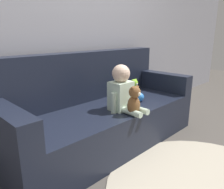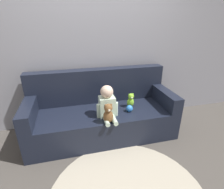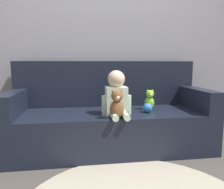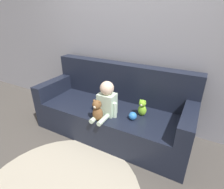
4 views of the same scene
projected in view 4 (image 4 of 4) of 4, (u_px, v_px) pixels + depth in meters
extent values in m
plane|color=#4C4742|center=(111.00, 132.00, 2.59)|extent=(12.00, 12.00, 0.00)
cube|color=#93939E|center=(128.00, 36.00, 2.43)|extent=(8.00, 0.05, 2.60)
cube|color=black|center=(111.00, 120.00, 2.50)|extent=(2.13, 0.83, 0.42)
cube|color=black|center=(122.00, 81.00, 2.55)|extent=(2.13, 0.18, 0.54)
cube|color=black|center=(57.00, 86.00, 2.78)|extent=(0.16, 0.83, 0.23)
cube|color=black|center=(189.00, 119.00, 1.93)|extent=(0.16, 0.83, 0.23)
cube|color=silver|center=(107.00, 104.00, 2.19)|extent=(0.21, 0.17, 0.28)
sphere|color=beige|center=(107.00, 88.00, 2.10)|extent=(0.17, 0.17, 0.17)
cylinder|color=silver|center=(96.00, 117.00, 2.11)|extent=(0.06, 0.21, 0.06)
cylinder|color=silver|center=(103.00, 120.00, 2.07)|extent=(0.06, 0.21, 0.06)
cylinder|color=silver|center=(98.00, 105.00, 2.24)|extent=(0.05, 0.05, 0.20)
cylinder|color=silver|center=(115.00, 110.00, 2.14)|extent=(0.05, 0.05, 0.20)
ellipsoid|color=brown|center=(98.00, 114.00, 2.08)|extent=(0.13, 0.11, 0.18)
sphere|color=brown|center=(97.00, 105.00, 2.02)|extent=(0.11, 0.11, 0.11)
sphere|color=brown|center=(94.00, 101.00, 2.02)|extent=(0.03, 0.03, 0.03)
sphere|color=brown|center=(99.00, 102.00, 1.99)|extent=(0.03, 0.03, 0.03)
sphere|color=beige|center=(95.00, 107.00, 1.99)|extent=(0.04, 0.04, 0.04)
ellipsoid|color=#8CD133|center=(142.00, 110.00, 2.18)|extent=(0.11, 0.09, 0.14)
sphere|color=#8CD133|center=(142.00, 103.00, 2.13)|extent=(0.09, 0.09, 0.09)
sphere|color=#8CD133|center=(140.00, 100.00, 2.13)|extent=(0.02, 0.02, 0.02)
sphere|color=#8CD133|center=(145.00, 101.00, 2.11)|extent=(0.02, 0.02, 0.02)
sphere|color=beige|center=(141.00, 105.00, 2.11)|extent=(0.03, 0.03, 0.03)
sphere|color=#337FDB|center=(133.00, 116.00, 2.11)|extent=(0.10, 0.10, 0.10)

